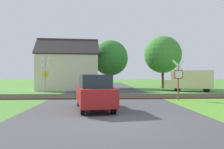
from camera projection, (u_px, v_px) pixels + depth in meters
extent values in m
plane|color=#4C8433|center=(112.00, 122.00, 8.09)|extent=(160.00, 160.00, 0.00)
cube|color=#424244|center=(110.00, 113.00, 10.08)|extent=(8.24, 80.00, 0.01)
cube|color=#422D1E|center=(106.00, 97.00, 17.07)|extent=(60.00, 2.60, 0.10)
cube|color=slate|center=(106.00, 95.00, 17.79)|extent=(60.00, 0.08, 0.12)
cube|color=slate|center=(106.00, 96.00, 16.36)|extent=(60.00, 0.08, 0.12)
cylinder|color=brown|center=(178.00, 82.00, 15.31)|extent=(0.10, 0.10, 2.53)
cube|color=red|center=(179.00, 74.00, 15.24)|extent=(0.60, 0.05, 0.60)
cube|color=white|center=(179.00, 74.00, 15.22)|extent=(0.49, 0.03, 0.49)
cube|color=white|center=(179.00, 66.00, 15.24)|extent=(0.88, 0.06, 0.88)
cube|color=white|center=(179.00, 66.00, 15.24)|extent=(0.88, 0.06, 0.88)
cylinder|color=#9E9EA5|center=(45.00, 77.00, 19.24)|extent=(0.09, 0.09, 3.21)
cube|color=white|center=(45.00, 61.00, 19.30)|extent=(0.86, 0.21, 0.88)
cube|color=white|center=(45.00, 61.00, 19.30)|extent=(0.86, 0.21, 0.88)
cylinder|color=yellow|center=(45.00, 74.00, 19.31)|extent=(0.63, 0.16, 0.64)
cube|color=beige|center=(68.00, 72.00, 26.19)|extent=(7.24, 5.39, 4.17)
cube|color=#332D2D|center=(67.00, 46.00, 25.00)|extent=(7.40, 3.36, 2.11)
cube|color=#332D2D|center=(69.00, 49.00, 27.38)|extent=(7.40, 3.36, 2.11)
cube|color=brown|center=(84.00, 48.00, 26.45)|extent=(0.54, 0.54, 1.10)
cylinder|color=#513823|center=(163.00, 78.00, 29.15)|extent=(0.33, 0.33, 2.63)
sphere|color=#3D8433|center=(163.00, 55.00, 29.15)|extent=(4.95, 4.95, 4.95)
cylinder|color=#513823|center=(110.00, 80.00, 29.64)|extent=(0.29, 0.29, 2.28)
sphere|color=#337A2D|center=(110.00, 58.00, 29.65)|extent=(4.80, 4.80, 4.80)
cube|color=beige|center=(192.00, 79.00, 23.43)|extent=(4.61, 3.42, 1.90)
cube|color=beige|center=(168.00, 84.00, 24.30)|extent=(1.36, 1.93, 0.90)
cube|color=#19232D|center=(172.00, 76.00, 24.17)|extent=(0.68, 1.50, 0.85)
cube|color=navy|center=(192.00, 82.00, 24.32)|extent=(3.47, 1.52, 0.16)
cylinder|color=black|center=(178.00, 88.00, 24.67)|extent=(0.70, 0.44, 0.68)
cylinder|color=black|center=(177.00, 88.00, 23.21)|extent=(0.70, 0.44, 0.68)
cylinder|color=black|center=(206.00, 88.00, 23.65)|extent=(0.70, 0.44, 0.68)
cylinder|color=black|center=(207.00, 89.00, 22.19)|extent=(0.70, 0.44, 0.68)
cube|color=maroon|center=(94.00, 95.00, 11.11)|extent=(2.26, 4.21, 0.84)
cube|color=#19232D|center=(95.00, 81.00, 10.92)|extent=(1.73, 2.39, 0.64)
cylinder|color=black|center=(103.00, 100.00, 12.58)|extent=(0.27, 0.62, 0.60)
cylinder|color=black|center=(79.00, 101.00, 12.29)|extent=(0.27, 0.62, 0.60)
cylinder|color=black|center=(113.00, 107.00, 9.92)|extent=(0.27, 0.62, 0.60)
cylinder|color=black|center=(83.00, 108.00, 9.63)|extent=(0.27, 0.62, 0.60)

